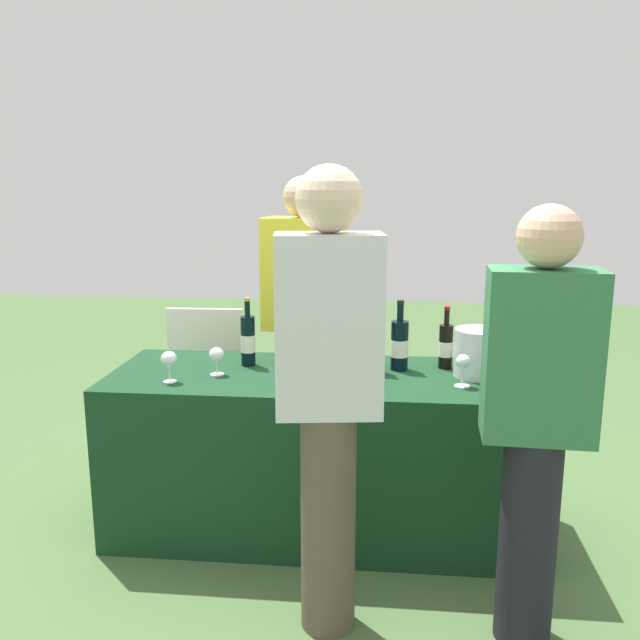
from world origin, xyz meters
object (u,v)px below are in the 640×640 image
wine_bottle_3 (353,342)px  wine_glass_2 (291,363)px  server_pouring (304,316)px  wine_bottle_0 (248,340)px  wine_bottle_1 (285,339)px  wine_bottle_2 (328,343)px  wine_glass_3 (341,362)px  wine_bottle_5 (400,345)px  wine_bottle_6 (446,346)px  menu_board (207,381)px  ice_bucket (478,353)px  wine_glass_1 (217,356)px  guest_0 (329,386)px  wine_glass_4 (463,363)px  guest_1 (537,415)px  wine_bottle_4 (372,345)px  wine_glass_0 (169,360)px

wine_bottle_3 → wine_glass_2: wine_bottle_3 is taller
wine_glass_2 → server_pouring: size_ratio=0.08×
wine_bottle_0 → wine_bottle_1: (0.16, 0.07, -0.01)m
wine_bottle_2 → wine_glass_3: 0.27m
wine_bottle_5 → server_pouring: bearing=132.7°
wine_bottle_0 → wine_bottle_1: same height
wine_bottle_6 → server_pouring: (-0.73, 0.51, 0.02)m
wine_bottle_6 → menu_board: (-1.34, 0.68, -0.42)m
wine_bottle_3 → menu_board: wine_bottle_3 is taller
ice_bucket → server_pouring: (-0.86, 0.62, 0.02)m
server_pouring → wine_glass_1: bearing=75.6°
wine_bottle_6 → guest_0: 0.98m
wine_glass_4 → wine_glass_3: bearing=-175.4°
wine_bottle_1 → guest_1: guest_1 is taller
guest_1 → wine_glass_1: bearing=156.2°
wine_glass_4 → guest_0: bearing=-132.0°
guest_0 → menu_board: bearing=111.8°
wine_bottle_1 → server_pouring: size_ratio=0.20×
wine_bottle_4 → ice_bucket: wine_bottle_4 is taller
wine_bottle_1 → wine_glass_0: wine_bottle_1 is taller
wine_bottle_5 → ice_bucket: bearing=-11.2°
wine_bottle_4 → guest_0: bearing=-99.6°
wine_bottle_4 → wine_glass_3: 0.26m
ice_bucket → wine_glass_0: bearing=-170.4°
wine_glass_0 → ice_bucket: bearing=9.6°
wine_glass_2 → guest_1: bearing=-30.0°
wine_bottle_4 → server_pouring: server_pouring is taller
wine_bottle_0 → wine_glass_0: (-0.29, -0.30, -0.02)m
wine_glass_1 → wine_glass_2: size_ratio=0.94×
wine_bottle_4 → guest_0: (-0.13, -0.77, 0.05)m
wine_bottle_5 → menu_board: 1.41m
wine_glass_3 → guest_1: guest_1 is taller
wine_bottle_6 → guest_0: (-0.47, -0.86, 0.06)m
wine_bottle_2 → wine_glass_4: 0.63m
wine_bottle_0 → server_pouring: server_pouring is taller
guest_0 → wine_bottle_3: bearing=79.9°
wine_bottle_2 → menu_board: 1.17m
wine_glass_1 → wine_glass_2: bearing=-18.1°
wine_bottle_3 → wine_bottle_5: bearing=-12.4°
wine_bottle_2 → wine_bottle_6: (0.54, 0.06, -0.01)m
wine_bottle_3 → wine_bottle_4: wine_bottle_4 is taller
wine_bottle_4 → wine_bottle_5: size_ratio=1.03×
guest_1 → wine_bottle_1: bearing=141.5°
wine_bottle_1 → wine_glass_4: size_ratio=2.31×
wine_bottle_2 → wine_glass_3: bearing=-73.8°
menu_board → wine_bottle_1: bearing=-51.3°
wine_glass_2 → guest_0: size_ratio=0.08×
wine_bottle_2 → server_pouring: bearing=108.0°
wine_bottle_4 → wine_glass_4: (0.39, -0.19, -0.02)m
guest_1 → menu_board: size_ratio=1.76×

